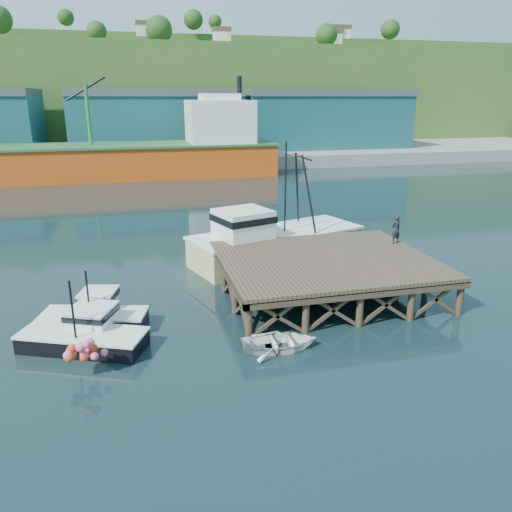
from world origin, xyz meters
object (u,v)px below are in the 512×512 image
object	(u,v)px
dinghy	(279,342)
dockworker	(396,229)
trawler	(273,237)
boat_navy	(96,314)
boat_black	(85,334)

from	to	relation	value
dinghy	dockworker	world-z (taller)	dockworker
trawler	dockworker	distance (m)	8.28
dockworker	dinghy	bearing A→B (deg)	27.27
boat_navy	dockworker	distance (m)	18.64
boat_black	dinghy	size ratio (longest dim) A/B	1.74
boat_navy	trawler	world-z (taller)	trawler
dinghy	dockworker	xyz separation A→B (m)	(9.99, 7.83, 2.67)
trawler	boat_navy	bearing A→B (deg)	-163.10
trawler	dinghy	xyz separation A→B (m)	(-3.31, -12.54, -1.32)
boat_navy	trawler	size ratio (longest dim) A/B	0.42
boat_navy	boat_black	size ratio (longest dim) A/B	0.89
boat_navy	boat_black	distance (m)	2.16
trawler	dockworker	xyz separation A→B (m)	(6.68, -4.71, 1.34)
trawler	dockworker	bearing A→B (deg)	-52.90
boat_navy	dockworker	xyz separation A→B (m)	(18.20, 3.24, 2.39)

